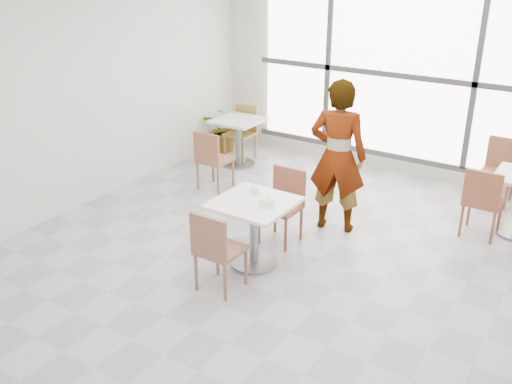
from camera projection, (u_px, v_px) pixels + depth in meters
The scene contains 16 objects.
floor at pixel (271, 267), 6.26m from camera, with size 7.00×7.00×0.00m, color #9E9EA5.
wall_back at pixel (399, 74), 8.36m from camera, with size 6.00×6.00×0.00m, color silver.
wall_left at pixel (68, 95), 7.18m from camera, with size 7.00×7.00×0.00m, color silver.
window at pixel (397, 75), 8.31m from camera, with size 4.60×0.07×2.52m.
main_table at pixel (254, 221), 6.13m from camera, with size 0.80×0.80×0.75m.
chair_near at pixel (215, 247), 5.64m from camera, with size 0.42×0.42×0.87m.
chair_far at pixel (284, 200), 6.68m from camera, with size 0.42×0.42×0.87m.
oatmeal_bowl at pixel (267, 202), 5.93m from camera, with size 0.21×0.21×0.09m.
coffee_cup at pixel (254, 191), 6.22m from camera, with size 0.16×0.13×0.07m.
person at pixel (338, 157), 6.79m from camera, with size 0.68×0.45×1.86m, color black.
bg_table_left at pixel (239, 135), 9.00m from camera, with size 0.70×0.70×0.75m.
bg_chair_left_near at pixel (211, 157), 8.05m from camera, with size 0.42×0.42×0.87m.
bg_chair_left_far at pixel (243, 129), 9.29m from camera, with size 0.42×0.42×0.87m.
bg_chair_right_near at pixel (483, 199), 6.72m from camera, with size 0.42×0.42×0.87m.
bg_chair_right_far at pixel (500, 166), 7.71m from camera, with size 0.42×0.42×0.87m.
plant_left at pixel (226, 128), 9.69m from camera, with size 0.69×0.60×0.77m, color #4F854B.
Camera 1 is at (2.83, -4.63, 3.22)m, focal length 40.38 mm.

